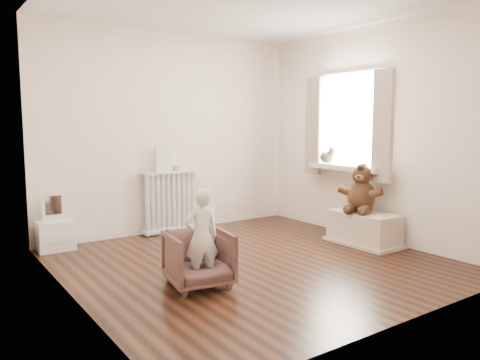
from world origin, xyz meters
TOP-DOWN VIEW (x-y plane):
  - floor at (0.00, 0.00)m, footprint 3.60×3.60m
  - ceiling at (0.00, 0.00)m, footprint 3.60×3.60m
  - back_wall at (0.00, 1.80)m, footprint 3.60×0.02m
  - front_wall at (0.00, -1.80)m, footprint 3.60×0.02m
  - left_wall at (-1.80, 0.00)m, footprint 0.02×3.60m
  - right_wall at (1.80, 0.00)m, footprint 0.02×3.60m
  - window at (1.76, 0.30)m, footprint 0.03×0.90m
  - window_sill at (1.67, 0.30)m, footprint 0.22×1.10m
  - curtain_left at (1.65, -0.27)m, footprint 0.06×0.26m
  - curtain_right at (1.65, 0.87)m, footprint 0.06×0.26m
  - radiator at (-0.09, 1.68)m, footprint 0.77×0.15m
  - paper_doll at (-0.19, 1.68)m, footprint 0.20×0.02m
  - tin_a at (-0.01, 1.68)m, footprint 0.10×0.10m
  - toy_vanity at (-1.55, 1.65)m, footprint 0.39×0.28m
  - armchair at (-0.81, -0.29)m, footprint 0.60×0.62m
  - child at (-0.81, -0.34)m, footprint 0.34×0.25m
  - toy_bench at (1.52, -0.15)m, footprint 0.43×0.81m
  - teddy_bear at (1.53, -0.09)m, footprint 0.57×0.51m
  - plush_cat at (1.66, 0.61)m, footprint 0.23×0.30m

SIDE VIEW (x-z plane):
  - floor at x=0.00m, z-range -0.01..0.01m
  - toy_bench at x=1.52m, z-range 0.01..0.39m
  - armchair at x=-0.81m, z-range 0.00..0.49m
  - toy_vanity at x=-1.55m, z-range -0.03..0.58m
  - radiator at x=-0.09m, z-range -0.02..0.80m
  - child at x=-0.81m, z-range 0.02..0.87m
  - teddy_bear at x=1.53m, z-range 0.39..0.95m
  - tin_a at x=-0.01m, z-range 0.81..0.87m
  - window_sill at x=1.67m, z-range 0.84..0.90m
  - paper_doll at x=-0.19m, z-range 0.81..1.14m
  - plush_cat at x=1.66m, z-range 0.89..1.11m
  - back_wall at x=0.00m, z-range 0.00..2.60m
  - front_wall at x=0.00m, z-range 0.00..2.60m
  - left_wall at x=-1.80m, z-range 0.00..2.60m
  - right_wall at x=1.80m, z-range 0.00..2.60m
  - curtain_left at x=1.65m, z-range 0.74..2.04m
  - curtain_right at x=1.65m, z-range 0.74..2.04m
  - window at x=1.76m, z-range 0.90..2.00m
  - ceiling at x=0.00m, z-range 2.60..2.60m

